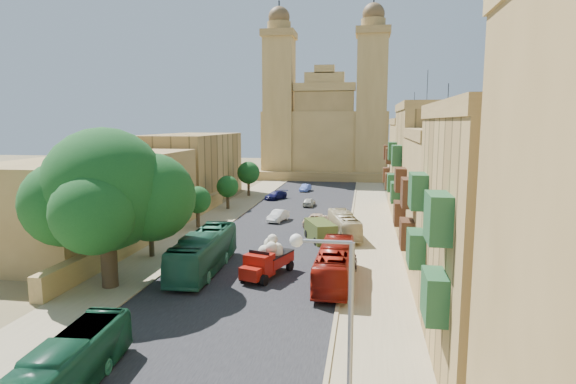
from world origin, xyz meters
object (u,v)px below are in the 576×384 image
(street_tree_d, at_px, (248,173))
(olive_pickup, at_px, (320,231))
(ficus_tree, at_px, (107,194))
(car_blue_b, at_px, (305,188))
(car_dkblue, at_px, (276,195))
(pedestrian_c, at_px, (353,234))
(red_truck, at_px, (267,259))
(bus_green_south, at_px, (67,367))
(street_tree_b, at_px, (197,200))
(street_tree_c, at_px, (228,187))
(street_tree_a, at_px, (151,224))
(bus_cream_east, at_px, (344,225))
(car_white_a, at_px, (278,216))
(streetlamp, at_px, (336,325))
(car_cream, at_px, (318,219))
(bus_red_east, at_px, (335,264))
(car_blue_a, at_px, (208,258))
(car_white_b, at_px, (309,202))
(pedestrian_a, at_px, (354,263))
(bus_green_north, at_px, (204,252))
(church, at_px, (326,133))

(street_tree_d, bearing_deg, olive_pickup, -63.03)
(ficus_tree, height_order, car_blue_b, ficus_tree)
(car_dkblue, relative_size, pedestrian_c, 2.47)
(red_truck, distance_m, bus_green_south, 18.17)
(street_tree_b, xyz_separation_m, street_tree_c, (0.00, 12.00, -0.06))
(street_tree_a, relative_size, pedestrian_c, 2.45)
(bus_cream_east, relative_size, car_white_a, 2.17)
(street_tree_b, bearing_deg, street_tree_a, -90.00)
(streetlamp, xyz_separation_m, car_blue_b, (-9.29, 66.67, -4.60))
(car_white_a, height_order, car_cream, car_cream)
(ficus_tree, distance_m, car_white_a, 26.70)
(car_dkblue, bearing_deg, bus_red_east, -48.15)
(ficus_tree, relative_size, car_white_a, 2.83)
(bus_red_east, bearing_deg, street_tree_c, -59.13)
(ficus_tree, height_order, car_blue_a, ficus_tree)
(street_tree_d, distance_m, car_blue_b, 11.20)
(car_white_b, xyz_separation_m, pedestrian_a, (7.08, -29.65, 0.14))
(street_tree_c, bearing_deg, bus_green_north, -77.65)
(olive_pickup, xyz_separation_m, bus_green_south, (-8.30, -29.24, 0.29))
(bus_cream_east, bearing_deg, pedestrian_a, 83.13)
(street_tree_a, relative_size, bus_green_north, 0.38)
(street_tree_a, relative_size, streetlamp, 0.53)
(street_tree_d, bearing_deg, car_blue_b, 38.33)
(bus_green_north, relative_size, pedestrian_a, 7.68)
(bus_green_north, relative_size, car_white_b, 3.22)
(street_tree_a, xyz_separation_m, bus_green_north, (6.00, -3.41, -1.33))
(streetlamp, xyz_separation_m, car_cream, (-4.44, 39.18, -4.49))
(car_blue_b, bearing_deg, olive_pickup, -71.95)
(car_cream, bearing_deg, ficus_tree, 71.45)
(street_tree_a, xyz_separation_m, car_cream, (13.29, 15.18, -2.20))
(car_cream, distance_m, car_blue_b, 27.92)
(streetlamp, bearing_deg, car_dkblue, 102.53)
(car_cream, distance_m, car_white_b, 12.95)
(bus_green_north, bearing_deg, pedestrian_a, 5.98)
(street_tree_c, bearing_deg, bus_green_south, -82.51)
(bus_green_south, relative_size, car_white_b, 2.54)
(street_tree_a, bearing_deg, bus_green_north, -29.58)
(olive_pickup, height_order, bus_green_south, bus_green_south)
(street_tree_b, bearing_deg, bus_green_north, -68.72)
(streetlamp, xyz_separation_m, pedestrian_a, (0.15, 22.24, -4.46))
(street_tree_d, bearing_deg, bus_red_east, -67.88)
(church, distance_m, street_tree_a, 67.68)
(car_dkblue, relative_size, pedestrian_a, 2.96)
(red_truck, bearing_deg, car_white_b, 90.84)
(pedestrian_a, bearing_deg, ficus_tree, 3.36)
(car_white_b, bearing_deg, bus_green_north, 85.81)
(bus_cream_east, xyz_separation_m, car_blue_a, (-10.71, -12.05, -0.63))
(car_white_a, height_order, pedestrian_a, pedestrian_a)
(street_tree_b, height_order, car_dkblue, street_tree_b)
(church, bearing_deg, street_tree_d, -108.09)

